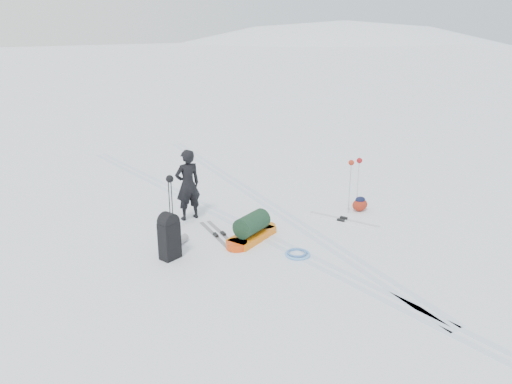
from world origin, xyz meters
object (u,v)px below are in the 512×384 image
Objects in this scene: expedition_rucksack at (171,236)px; ski_poles_black at (170,186)px; skier at (188,185)px; pulk_sled at (252,230)px.

ski_poles_black is (0.52, 1.04, 0.68)m from expedition_rucksack.
skier is at bearing 37.10° from expedition_rucksack.
pulk_sled is (0.56, -1.89, -0.64)m from skier.
pulk_sled is at bearing -26.22° from ski_poles_black.
skier is 2.12m from expedition_rucksack.
pulk_sled is 2.03m from ski_poles_black.
pulk_sled is at bearing -22.88° from expedition_rucksack.
expedition_rucksack is (-1.26, -1.66, -0.41)m from skier.
pulk_sled is at bearing 108.39° from skier.
expedition_rucksack is at bearing 151.45° from pulk_sled.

